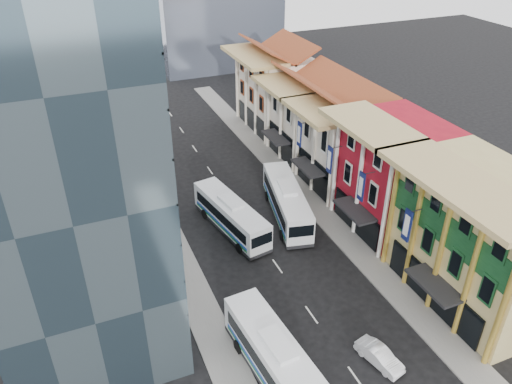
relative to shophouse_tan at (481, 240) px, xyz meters
name	(u,v)px	position (x,y,z in m)	size (l,w,h in m)	color
sidewalk_right	(320,211)	(-5.50, 17.00, -5.92)	(3.00, 90.00, 0.15)	slate
sidewalk_left	(173,245)	(-22.50, 17.00, -5.92)	(3.00, 90.00, 0.15)	slate
shophouse_tan	(481,240)	(0.00, 0.00, 0.00)	(8.00, 14.00, 12.00)	tan
shophouse_red	(394,176)	(0.00, 12.00, 0.00)	(8.00, 10.00, 12.00)	#A71221
shophouse_cream_near	(345,147)	(0.00, 21.50, -1.00)	(8.00, 9.00, 10.00)	white
shophouse_cream_mid	(310,120)	(0.00, 30.50, -1.00)	(8.00, 9.00, 10.00)	white
shophouse_cream_far	(277,91)	(0.00, 41.00, -0.50)	(8.00, 12.00, 11.00)	white
office_tower	(57,137)	(-31.00, 14.00, 9.00)	(12.00, 26.00, 30.00)	#3C5260
office_block_far	(67,122)	(-30.00, 37.00, 1.00)	(10.00, 18.00, 14.00)	gray
bus_left_near	(278,361)	(-19.50, -1.90, -4.01)	(2.90, 12.40, 3.98)	white
bus_left_far	(231,215)	(-16.00, 17.43, -4.11)	(2.76, 11.77, 3.78)	silver
bus_right	(287,201)	(-9.50, 17.45, -3.98)	(2.95, 12.59, 4.04)	white
sedan_right	(379,356)	(-11.63, -3.42, -5.34)	(1.40, 4.02, 1.33)	white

